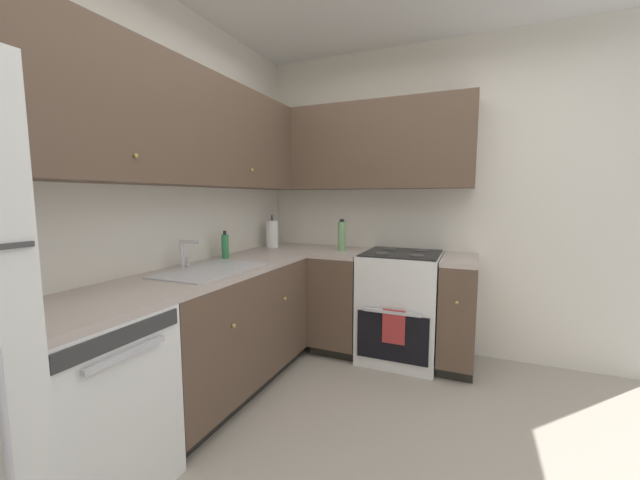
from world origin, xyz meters
TOP-DOWN VIEW (x-y plane):
  - wall_back at (0.00, 1.55)m, footprint 3.54×0.05m
  - wall_right at (1.74, 0.00)m, footprint 0.05×3.16m
  - dishwasher at (-0.59, 1.23)m, footprint 0.60×0.63m
  - lower_cabinets_back at (0.42, 1.23)m, footprint 1.40×0.62m
  - countertop_back at (0.41, 1.23)m, footprint 2.61×0.60m
  - lower_cabinets_right at (1.42, 0.35)m, footprint 0.62×1.30m
  - countertop_right at (1.42, 0.35)m, footprint 0.60×1.30m
  - oven_range at (1.44, 0.21)m, footprint 0.68×0.62m
  - upper_cabinets_back at (0.25, 1.37)m, footprint 2.29×0.34m
  - upper_cabinets_right at (1.56, 0.60)m, footprint 0.32×1.85m
  - sink at (0.26, 1.20)m, footprint 0.69×0.40m
  - faucet at (0.27, 1.40)m, footprint 0.07×0.16m
  - soap_bottle at (0.69, 1.41)m, footprint 0.05×0.05m
  - paper_towel_roll at (1.36, 1.39)m, footprint 0.11×0.11m
  - oil_bottle at (1.42, 0.73)m, footprint 0.07×0.07m

SIDE VIEW (x-z plane):
  - dishwasher at x=-0.59m, z-range 0.00..0.85m
  - lower_cabinets_back at x=0.42m, z-range 0.00..0.85m
  - lower_cabinets_right at x=1.42m, z-range 0.00..0.85m
  - oven_range at x=1.44m, z-range -0.07..0.97m
  - sink at x=0.26m, z-range 0.79..0.89m
  - countertop_back at x=0.41m, z-range 0.85..0.88m
  - countertop_right at x=1.42m, z-range 0.85..0.88m
  - soap_bottle at x=0.69m, z-range 0.87..1.08m
  - faucet at x=0.27m, z-range 0.90..1.09m
  - paper_towel_roll at x=1.36m, z-range 0.85..1.16m
  - oil_bottle at x=1.42m, z-range 0.88..1.15m
  - wall_back at x=0.00m, z-range 0.00..2.63m
  - wall_right at x=1.74m, z-range 0.00..2.63m
  - upper_cabinets_back at x=0.25m, z-range 1.42..2.13m
  - upper_cabinets_right at x=1.56m, z-range 1.42..2.13m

